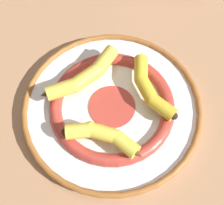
% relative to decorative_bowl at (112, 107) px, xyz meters
% --- Properties ---
extents(ground_plane, '(2.80, 2.80, 0.00)m').
position_rel_decorative_bowl_xyz_m(ground_plane, '(-0.01, -0.02, -0.02)').
color(ground_plane, '#A87A56').
extents(decorative_bowl, '(0.39, 0.39, 0.04)m').
position_rel_decorative_bowl_xyz_m(decorative_bowl, '(0.00, 0.00, 0.00)').
color(decorative_bowl, white).
rests_on(decorative_bowl, ground_plane).
extents(banana_a, '(0.08, 0.20, 0.03)m').
position_rel_decorative_bowl_xyz_m(banana_a, '(0.08, -0.00, 0.04)').
color(banana_a, gold).
rests_on(banana_a, decorative_bowl).
extents(banana_b, '(0.16, 0.10, 0.03)m').
position_rel_decorative_bowl_xyz_m(banana_b, '(-0.04, -0.07, 0.03)').
color(banana_b, gold).
rests_on(banana_b, decorative_bowl).
extents(banana_c, '(0.16, 0.08, 0.03)m').
position_rel_decorative_bowl_xyz_m(banana_c, '(-0.04, 0.07, 0.04)').
color(banana_c, yellow).
rests_on(banana_c, decorative_bowl).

